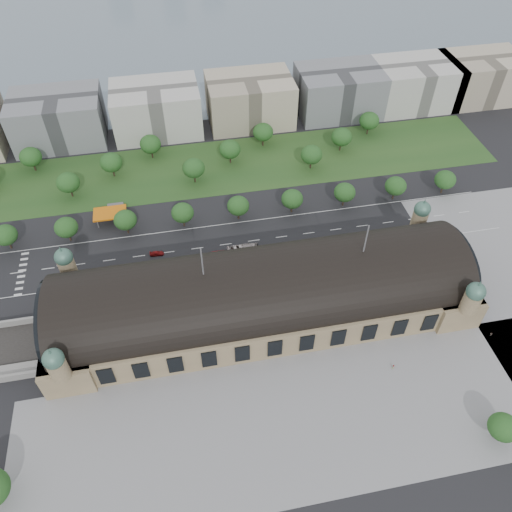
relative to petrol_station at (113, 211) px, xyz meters
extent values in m
plane|color=black|center=(53.91, -65.28, -2.95)|extent=(900.00, 900.00, 0.00)
cube|color=tan|center=(53.91, -65.28, 3.05)|extent=(150.00, 40.00, 12.00)
cube|color=tan|center=(-13.09, -65.28, 3.05)|extent=(16.00, 43.00, 12.00)
cube|color=tan|center=(120.91, -65.28, 3.05)|extent=(16.00, 43.00, 12.00)
cylinder|color=black|center=(53.91, -65.28, 9.05)|extent=(144.00, 37.60, 37.60)
cylinder|color=black|center=(-19.09, -65.28, 11.05)|extent=(1.20, 32.00, 32.00)
cylinder|color=black|center=(126.91, -65.28, 11.05)|extent=(1.20, 32.00, 32.00)
cylinder|color=tan|center=(-13.09, -44.28, 13.05)|extent=(6.00, 6.00, 8.00)
sphere|color=#456E5D|center=(-13.09, -44.28, 18.55)|extent=(6.40, 6.40, 6.40)
cone|color=#456E5D|center=(-13.09, -44.28, 22.55)|extent=(1.00, 1.00, 2.50)
cylinder|color=tan|center=(120.91, -44.28, 13.05)|extent=(6.00, 6.00, 8.00)
sphere|color=#456E5D|center=(120.91, -44.28, 18.55)|extent=(6.40, 6.40, 6.40)
cone|color=#456E5D|center=(120.91, -44.28, 22.55)|extent=(1.00, 1.00, 2.50)
cylinder|color=tan|center=(-13.09, -86.28, 13.05)|extent=(6.00, 6.00, 8.00)
sphere|color=#456E5D|center=(-13.09, -86.28, 18.55)|extent=(6.40, 6.40, 6.40)
cone|color=#456E5D|center=(-13.09, -86.28, 22.55)|extent=(1.00, 1.00, 2.50)
cylinder|color=tan|center=(120.91, -86.28, 13.05)|extent=(6.00, 6.00, 8.00)
sphere|color=#456E5D|center=(120.91, -86.28, 18.55)|extent=(6.40, 6.40, 6.40)
cone|color=#456E5D|center=(120.91, -86.28, 22.55)|extent=(1.00, 1.00, 2.50)
cylinder|color=#59595B|center=(33.91, -65.28, 28.55)|extent=(0.50, 0.50, 12.00)
cylinder|color=#59595B|center=(88.91, -65.28, 28.55)|extent=(0.50, 0.50, 12.00)
cube|color=gray|center=(63.91, -109.28, -2.95)|extent=(190.00, 48.00, 0.12)
cube|color=black|center=(33.91, -27.28, -2.95)|extent=(260.00, 26.00, 0.10)
cube|color=#22481D|center=(38.91, 27.72, -2.95)|extent=(300.00, 45.00, 0.10)
cube|color=orange|center=(-1.09, -3.28, 1.75)|extent=(14.00, 9.00, 0.70)
cube|color=#59595B|center=(0.91, 2.72, -1.35)|extent=(7.00, 5.00, 3.20)
cylinder|color=#59595B|center=(-6.59, -0.08, -0.75)|extent=(0.50, 0.50, 4.40)
cylinder|color=#59595B|center=(4.41, -0.08, -0.75)|extent=(0.50, 0.50, 4.40)
cylinder|color=#59595B|center=(-6.59, -6.48, -0.75)|extent=(0.50, 0.50, 4.40)
cylinder|color=#59595B|center=(4.41, -6.48, -0.75)|extent=(0.50, 0.50, 4.40)
cube|color=slate|center=(53.91, 232.72, -2.95)|extent=(700.00, 320.00, 0.08)
cube|color=slate|center=(-26.09, 67.72, 9.05)|extent=(45.00, 32.00, 24.00)
cube|color=beige|center=(23.91, 67.72, 9.05)|extent=(45.00, 32.00, 24.00)
cube|color=#C0B297|center=(73.91, 67.72, 9.05)|extent=(45.00, 32.00, 24.00)
cube|color=slate|center=(123.91, 67.72, 9.05)|extent=(45.00, 32.00, 24.00)
cube|color=beige|center=(168.91, 67.72, 9.05)|extent=(45.00, 32.00, 24.00)
cube|color=#C0B297|center=(208.91, 67.72, 9.05)|extent=(45.00, 32.00, 24.00)
cylinder|color=#2D2116|center=(-42.09, -12.28, -0.79)|extent=(0.70, 0.70, 4.32)
ellipsoid|color=#1B4D1C|center=(-42.09, -12.28, 4.49)|extent=(9.60, 9.60, 8.16)
cylinder|color=#2D2116|center=(-18.09, -12.28, -0.79)|extent=(0.70, 0.70, 4.32)
ellipsoid|color=#1B4D1C|center=(-18.09, -12.28, 4.49)|extent=(9.60, 9.60, 8.16)
cylinder|color=#2D2116|center=(5.91, -12.28, -0.79)|extent=(0.70, 0.70, 4.32)
ellipsoid|color=#1B4D1C|center=(5.91, -12.28, 4.49)|extent=(9.60, 9.60, 8.16)
cylinder|color=#2D2116|center=(29.91, -12.28, -0.79)|extent=(0.70, 0.70, 4.32)
ellipsoid|color=#1B4D1C|center=(29.91, -12.28, 4.49)|extent=(9.60, 9.60, 8.16)
cylinder|color=#2D2116|center=(53.91, -12.28, -0.79)|extent=(0.70, 0.70, 4.32)
ellipsoid|color=#1B4D1C|center=(53.91, -12.28, 4.49)|extent=(9.60, 9.60, 8.16)
cylinder|color=#2D2116|center=(77.91, -12.28, -0.79)|extent=(0.70, 0.70, 4.32)
ellipsoid|color=#1B4D1C|center=(77.91, -12.28, 4.49)|extent=(9.60, 9.60, 8.16)
cylinder|color=#2D2116|center=(101.91, -12.28, -0.79)|extent=(0.70, 0.70, 4.32)
ellipsoid|color=#1B4D1C|center=(101.91, -12.28, 4.49)|extent=(9.60, 9.60, 8.16)
cylinder|color=#2D2116|center=(125.91, -12.28, -0.79)|extent=(0.70, 0.70, 4.32)
ellipsoid|color=#1B4D1C|center=(125.91, -12.28, 4.49)|extent=(9.60, 9.60, 8.16)
cylinder|color=#2D2116|center=(149.91, -12.28, -0.79)|extent=(0.70, 0.70, 4.32)
ellipsoid|color=#1B4D1C|center=(149.91, -12.28, 4.49)|extent=(9.60, 9.60, 8.16)
cylinder|color=#2D2116|center=(-38.09, 41.72, -0.61)|extent=(0.70, 0.70, 4.68)
ellipsoid|color=#1B4D1C|center=(-38.09, 41.72, 5.11)|extent=(10.40, 10.40, 8.84)
cylinder|color=#2D2116|center=(-19.09, 17.72, -0.61)|extent=(0.70, 0.70, 4.68)
ellipsoid|color=#1B4D1C|center=(-19.09, 17.72, 5.11)|extent=(10.40, 10.40, 8.84)
cylinder|color=#2D2116|center=(-0.09, 29.72, -0.61)|extent=(0.70, 0.70, 4.68)
ellipsoid|color=#1B4D1C|center=(-0.09, 29.72, 5.11)|extent=(10.40, 10.40, 8.84)
cylinder|color=#2D2116|center=(18.91, 41.72, -0.61)|extent=(0.70, 0.70, 4.68)
ellipsoid|color=#1B4D1C|center=(18.91, 41.72, 5.11)|extent=(10.40, 10.40, 8.84)
cylinder|color=#2D2116|center=(37.91, 17.72, -0.61)|extent=(0.70, 0.70, 4.68)
ellipsoid|color=#1B4D1C|center=(37.91, 17.72, 5.11)|extent=(10.40, 10.40, 8.84)
cylinder|color=#2D2116|center=(56.91, 29.72, -0.61)|extent=(0.70, 0.70, 4.68)
ellipsoid|color=#1B4D1C|center=(56.91, 29.72, 5.11)|extent=(10.40, 10.40, 8.84)
cylinder|color=#2D2116|center=(75.91, 41.72, -0.61)|extent=(0.70, 0.70, 4.68)
ellipsoid|color=#1B4D1C|center=(75.91, 41.72, 5.11)|extent=(10.40, 10.40, 8.84)
cylinder|color=#2D2116|center=(94.91, 17.72, -0.61)|extent=(0.70, 0.70, 4.68)
ellipsoid|color=#1B4D1C|center=(94.91, 17.72, 5.11)|extent=(10.40, 10.40, 8.84)
cylinder|color=#2D2116|center=(113.91, 29.72, -0.61)|extent=(0.70, 0.70, 4.68)
ellipsoid|color=#1B4D1C|center=(113.91, 29.72, 5.11)|extent=(10.40, 10.40, 8.84)
cylinder|color=#2D2116|center=(132.91, 41.72, -0.61)|extent=(0.70, 0.70, 4.68)
ellipsoid|color=#1B4D1C|center=(132.91, 41.72, 5.11)|extent=(10.40, 10.40, 8.84)
cylinder|color=#2D2116|center=(113.91, -125.28, -0.97)|extent=(0.70, 0.70, 3.96)
ellipsoid|color=#1B4D1C|center=(113.91, -125.28, 3.87)|extent=(9.00, 9.00, 7.65)
imported|color=gray|center=(-20.45, -26.73, -2.26)|extent=(4.32, 1.83, 1.39)
imported|color=black|center=(11.79, -35.14, -2.16)|extent=(5.72, 2.67, 1.58)
imported|color=maroon|center=(17.25, -27.83, -2.13)|extent=(5.75, 2.50, 1.65)
imported|color=#1C1947|center=(70.40, -36.98, -2.22)|extent=(4.38, 2.05, 1.45)
imported|color=black|center=(-26.09, -41.48, -2.30)|extent=(4.16, 3.05, 1.31)
imported|color=#982F13|center=(-16.71, -41.48, -2.20)|extent=(5.95, 4.90, 1.51)
imported|color=#181A45|center=(14.73, -43.63, -2.18)|extent=(5.50, 4.99, 1.54)
imported|color=slate|center=(5.14, -44.28, -2.14)|extent=(5.13, 3.68, 1.62)
imported|color=silver|center=(13.22, -44.28, -2.20)|extent=(4.74, 3.66, 1.50)
imported|color=gray|center=(4.90, -44.28, -2.18)|extent=(5.96, 5.38, 1.54)
imported|color=black|center=(23.22, -44.28, -2.20)|extent=(5.47, 4.62, 1.50)
imported|color=red|center=(39.70, -34.15, -1.48)|extent=(10.62, 2.70, 2.94)
imported|color=beige|center=(52.27, -33.28, -1.12)|extent=(13.20, 3.46, 3.65)
imported|color=beige|center=(88.54, -36.04, -1.47)|extent=(10.77, 3.05, 2.97)
imported|color=gray|center=(92.29, -96.74, -2.02)|extent=(0.92, 0.54, 1.86)
imported|color=gray|center=(131.41, -90.79, -2.02)|extent=(0.62, 0.96, 1.86)
camera|label=1|loc=(30.01, -175.49, 144.28)|focal=35.00mm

